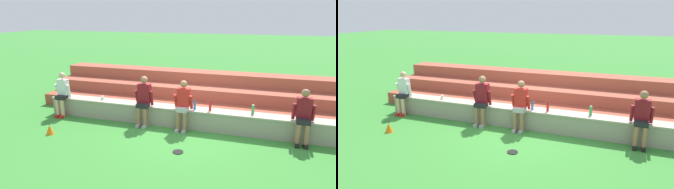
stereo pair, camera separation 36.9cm
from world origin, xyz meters
TOP-DOWN VIEW (x-y plane):
  - ground_plane at (0.00, 0.00)m, footprint 80.00×80.00m
  - stone_seating_wall at (0.00, 0.22)m, footprint 8.75×0.48m
  - brick_bleachers at (0.00, 2.19)m, footprint 10.65×2.33m
  - person_far_left at (-3.96, -0.03)m, footprint 0.50×0.49m
  - person_left_of_center at (-1.22, -0.02)m, footprint 0.54×0.49m
  - person_center at (-0.06, -0.03)m, footprint 0.52×0.47m
  - person_right_of_center at (2.96, 0.01)m, footprint 0.52×0.53m
  - water_bottle_near_right at (0.65, 0.19)m, footprint 0.07×0.07m
  - water_bottle_mid_left at (1.76, 0.26)m, footprint 0.07×0.07m
  - water_bottle_near_left at (0.22, 0.18)m, footprint 0.07×0.07m
  - plastic_cup_right_end at (-2.70, 0.25)m, footprint 0.09×0.09m
  - frisbee at (0.20, -1.40)m, footprint 0.25×0.25m
  - sports_cone at (-3.36, -1.42)m, footprint 0.21×0.21m

SIDE VIEW (x-z plane):
  - ground_plane at x=0.00m, z-range 0.00..0.00m
  - frisbee at x=0.20m, z-range 0.00..0.02m
  - sports_cone at x=-3.36m, z-range 0.00..0.25m
  - stone_seating_wall at x=0.00m, z-range 0.02..0.58m
  - brick_bleachers at x=0.00m, z-range -0.13..1.02m
  - plastic_cup_right_end at x=-2.70m, z-range 0.56..0.67m
  - water_bottle_mid_left at x=1.76m, z-range 0.56..0.81m
  - water_bottle_near_left at x=0.22m, z-range 0.56..0.82m
  - water_bottle_near_right at x=0.65m, z-range 0.56..0.83m
  - person_far_left at x=-3.96m, z-range 0.05..1.42m
  - person_right_of_center at x=2.96m, z-range 0.06..1.43m
  - person_center at x=-0.06m, z-range 0.05..1.44m
  - person_left_of_center at x=-1.22m, z-range 0.06..1.49m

